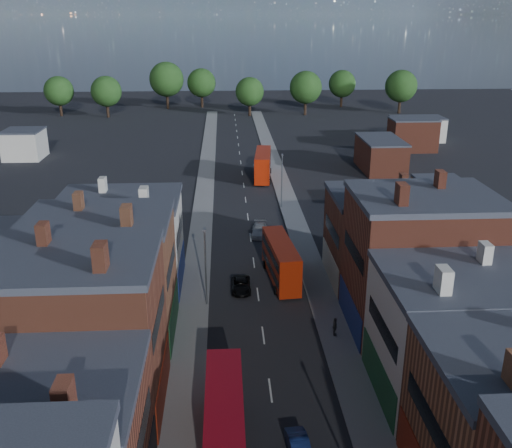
{
  "coord_description": "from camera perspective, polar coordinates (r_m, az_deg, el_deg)",
  "views": [
    {
      "loc": [
        -3.18,
        -20.47,
        27.08
      ],
      "look_at": [
        0.0,
        35.47,
        6.46
      ],
      "focal_mm": 40.0,
      "sensor_mm": 36.0,
      "label": 1
    }
  ],
  "objects": [
    {
      "name": "bus_1",
      "position": [
        61.23,
        2.49,
        -3.61
      ],
      "size": [
        3.35,
        10.38,
        4.4
      ],
      "rotation": [
        0.0,
        0.0,
        0.1
      ],
      "color": "#A01F09",
      "rests_on": "ground"
    },
    {
      "name": "ped_3",
      "position": [
        51.99,
        7.89,
        -10.14
      ],
      "size": [
        0.52,
        1.04,
        1.72
      ],
      "primitive_type": "imported",
      "rotation": [
        0.0,
        0.0,
        1.51
      ],
      "color": "#554E49",
      "rests_on": "pavement_east"
    },
    {
      "name": "lamp_post_3",
      "position": [
        83.94,
        2.6,
        4.72
      ],
      "size": [
        0.25,
        0.7,
        8.12
      ],
      "color": "slate",
      "rests_on": "ground"
    },
    {
      "name": "pavement_east",
      "position": [
        76.09,
        4.27,
        -0.66
      ],
      "size": [
        3.0,
        200.0,
        0.12
      ],
      "primitive_type": "cube",
      "color": "gray",
      "rests_on": "ground"
    },
    {
      "name": "car_2",
      "position": [
        59.73,
        -1.52,
        -6.13
      ],
      "size": [
        2.02,
        4.31,
        1.19
      ],
      "primitive_type": "imported",
      "rotation": [
        0.0,
        0.0,
        -0.01
      ],
      "color": "black",
      "rests_on": "ground"
    },
    {
      "name": "car_3",
      "position": [
        74.3,
        0.34,
        -0.61
      ],
      "size": [
        2.41,
        4.87,
        1.36
      ],
      "primitive_type": "imported",
      "rotation": [
        0.0,
        0.0,
        -0.11
      ],
      "color": "#BABABA",
      "rests_on": "ground"
    },
    {
      "name": "pavement_west",
      "position": [
        75.54,
        -5.56,
        -0.86
      ],
      "size": [
        3.0,
        200.0,
        0.12
      ],
      "primitive_type": "cube",
      "color": "gray",
      "rests_on": "ground"
    },
    {
      "name": "lamp_post_2",
      "position": [
        55.24,
        -5.08,
        -3.78
      ],
      "size": [
        0.25,
        0.7,
        8.12
      ],
      "color": "slate",
      "rests_on": "ground"
    },
    {
      "name": "bus_2",
      "position": [
        99.67,
        0.69,
        5.97
      ],
      "size": [
        3.61,
        11.27,
        4.78
      ],
      "rotation": [
        0.0,
        0.0,
        -0.1
      ],
      "color": "#AB1E07",
      "rests_on": "ground"
    },
    {
      "name": "bus_0",
      "position": [
        38.74,
        -3.16,
        -19.26
      ],
      "size": [
        2.72,
        10.65,
        4.6
      ],
      "rotation": [
        0.0,
        0.0,
        -0.0
      ],
      "color": "#A80917",
      "rests_on": "ground"
    }
  ]
}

